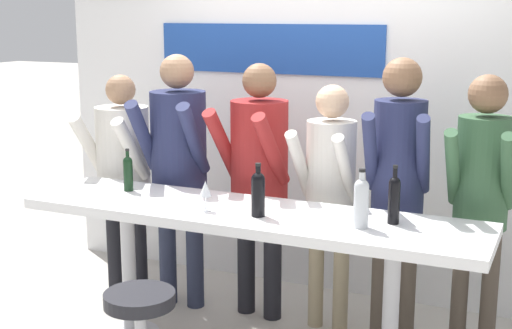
{
  "coord_description": "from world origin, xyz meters",
  "views": [
    {
      "loc": [
        1.66,
        -3.59,
        2.06
      ],
      "look_at": [
        0.0,
        0.1,
        1.19
      ],
      "focal_mm": 50.0,
      "sensor_mm": 36.0,
      "label": 1
    }
  ],
  "objects_px": {
    "person_far_left": "(123,162)",
    "person_center": "(330,180)",
    "wine_bottle_0": "(128,172)",
    "wine_bottle_3": "(394,198)",
    "person_center_right": "(398,168)",
    "tasting_table": "(249,231)",
    "person_right": "(482,184)",
    "person_left": "(178,154)",
    "wine_bottle_2": "(258,192)",
    "wine_bottle_1": "(361,201)",
    "wine_glass_0": "(205,190)",
    "person_center_left": "(259,164)"
  },
  "relations": [
    {
      "from": "wine_bottle_2",
      "to": "person_center_left",
      "type": "bearing_deg",
      "value": 113.84
    },
    {
      "from": "person_far_left",
      "to": "wine_bottle_0",
      "type": "distance_m",
      "value": 0.61
    },
    {
      "from": "person_right",
      "to": "wine_bottle_2",
      "type": "height_order",
      "value": "person_right"
    },
    {
      "from": "person_center",
      "to": "person_right",
      "type": "xyz_separation_m",
      "value": [
        0.93,
        -0.03,
        0.07
      ]
    },
    {
      "from": "person_left",
      "to": "person_center",
      "type": "distance_m",
      "value": 1.08
    },
    {
      "from": "person_right",
      "to": "wine_glass_0",
      "type": "xyz_separation_m",
      "value": [
        -1.43,
        -0.71,
        -0.02
      ]
    },
    {
      "from": "person_left",
      "to": "person_center_right",
      "type": "xyz_separation_m",
      "value": [
        1.52,
        0.01,
        0.03
      ]
    },
    {
      "from": "person_left",
      "to": "wine_bottle_2",
      "type": "height_order",
      "value": "person_left"
    },
    {
      "from": "person_center_right",
      "to": "wine_bottle_2",
      "type": "bearing_deg",
      "value": -141.28
    },
    {
      "from": "person_far_left",
      "to": "person_center",
      "type": "bearing_deg",
      "value": 2.64
    },
    {
      "from": "wine_bottle_0",
      "to": "wine_bottle_1",
      "type": "xyz_separation_m",
      "value": [
        1.57,
        -0.16,
        0.02
      ]
    },
    {
      "from": "person_far_left",
      "to": "wine_glass_0",
      "type": "xyz_separation_m",
      "value": [
        1.05,
        -0.69,
        0.06
      ]
    },
    {
      "from": "person_center_left",
      "to": "wine_bottle_2",
      "type": "distance_m",
      "value": 0.78
    },
    {
      "from": "person_center",
      "to": "wine_bottle_1",
      "type": "relative_size",
      "value": 5.07
    },
    {
      "from": "person_left",
      "to": "person_far_left",
      "type": "bearing_deg",
      "value": 171.46
    },
    {
      "from": "person_far_left",
      "to": "person_right",
      "type": "height_order",
      "value": "person_right"
    },
    {
      "from": "person_center_right",
      "to": "wine_bottle_0",
      "type": "relative_size",
      "value": 6.6
    },
    {
      "from": "person_far_left",
      "to": "person_center",
      "type": "height_order",
      "value": "person_far_left"
    },
    {
      "from": "person_left",
      "to": "wine_bottle_1",
      "type": "xyz_separation_m",
      "value": [
        1.47,
        -0.62,
        -0.02
      ]
    },
    {
      "from": "person_center",
      "to": "wine_bottle_0",
      "type": "height_order",
      "value": "person_center"
    },
    {
      "from": "person_center_right",
      "to": "wine_glass_0",
      "type": "height_order",
      "value": "person_center_right"
    },
    {
      "from": "person_center",
      "to": "wine_bottle_2",
      "type": "xyz_separation_m",
      "value": [
        -0.19,
        -0.71,
        0.07
      ]
    },
    {
      "from": "person_center",
      "to": "wine_glass_0",
      "type": "xyz_separation_m",
      "value": [
        -0.5,
        -0.73,
        0.05
      ]
    },
    {
      "from": "person_right",
      "to": "tasting_table",
      "type": "bearing_deg",
      "value": -154.56
    },
    {
      "from": "tasting_table",
      "to": "wine_bottle_2",
      "type": "xyz_separation_m",
      "value": [
        0.1,
        -0.09,
        0.26
      ]
    },
    {
      "from": "person_left",
      "to": "wine_bottle_0",
      "type": "xyz_separation_m",
      "value": [
        -0.1,
        -0.46,
        -0.04
      ]
    },
    {
      "from": "person_center_left",
      "to": "person_center",
      "type": "relative_size",
      "value": 1.07
    },
    {
      "from": "wine_glass_0",
      "to": "person_far_left",
      "type": "bearing_deg",
      "value": 146.48
    },
    {
      "from": "person_center",
      "to": "person_center_left",
      "type": "bearing_deg",
      "value": -178.2
    },
    {
      "from": "wine_bottle_3",
      "to": "tasting_table",
      "type": "bearing_deg",
      "value": -174.26
    },
    {
      "from": "tasting_table",
      "to": "person_right",
      "type": "bearing_deg",
      "value": 26.2
    },
    {
      "from": "tasting_table",
      "to": "person_far_left",
      "type": "bearing_deg",
      "value": 155.45
    },
    {
      "from": "wine_bottle_0",
      "to": "wine_bottle_3",
      "type": "distance_m",
      "value": 1.71
    },
    {
      "from": "person_center",
      "to": "person_right",
      "type": "bearing_deg",
      "value": 0.73
    },
    {
      "from": "tasting_table",
      "to": "person_left",
      "type": "height_order",
      "value": "person_left"
    },
    {
      "from": "wine_bottle_2",
      "to": "wine_bottle_3",
      "type": "relative_size",
      "value": 0.94
    },
    {
      "from": "tasting_table",
      "to": "person_far_left",
      "type": "height_order",
      "value": "person_far_left"
    },
    {
      "from": "wine_bottle_1",
      "to": "wine_bottle_3",
      "type": "relative_size",
      "value": 0.99
    },
    {
      "from": "person_right",
      "to": "wine_bottle_1",
      "type": "relative_size",
      "value": 5.38
    },
    {
      "from": "wine_bottle_2",
      "to": "tasting_table",
      "type": "bearing_deg",
      "value": 137.81
    },
    {
      "from": "person_right",
      "to": "person_center_right",
      "type": "bearing_deg",
      "value": -178.54
    },
    {
      "from": "wine_bottle_3",
      "to": "wine_glass_0",
      "type": "bearing_deg",
      "value": -169.27
    },
    {
      "from": "person_right",
      "to": "wine_bottle_2",
      "type": "bearing_deg",
      "value": -149.22
    },
    {
      "from": "person_center_left",
      "to": "wine_bottle_0",
      "type": "height_order",
      "value": "person_center_left"
    },
    {
      "from": "tasting_table",
      "to": "wine_bottle_2",
      "type": "distance_m",
      "value": 0.29
    },
    {
      "from": "tasting_table",
      "to": "wine_bottle_0",
      "type": "height_order",
      "value": "wine_bottle_0"
    },
    {
      "from": "person_center",
      "to": "wine_bottle_1",
      "type": "distance_m",
      "value": 0.79
    },
    {
      "from": "person_left",
      "to": "wine_bottle_0",
      "type": "relative_size",
      "value": 6.53
    },
    {
      "from": "tasting_table",
      "to": "person_center",
      "type": "xyz_separation_m",
      "value": [
        0.28,
        0.62,
        0.19
      ]
    },
    {
      "from": "person_left",
      "to": "wine_bottle_3",
      "type": "relative_size",
      "value": 5.52
    }
  ]
}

